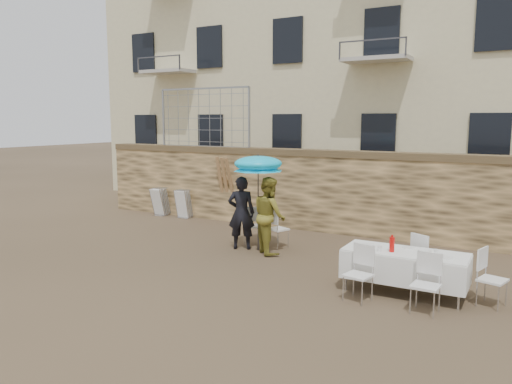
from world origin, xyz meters
The scene contains 18 objects.
ground centered at (0.00, 0.00, 0.00)m, with size 80.00×80.00×0.00m, color brown.
stone_wall centered at (0.00, 5.00, 1.10)m, with size 13.00×0.50×2.20m, color #94764A.
apartment_building centered at (0.00, 12.00, 7.50)m, with size 20.00×8.00×15.00m, color beige.
chain_link_fence centered at (-3.00, 5.00, 3.10)m, with size 3.20×0.06×1.80m, color gray, non-canonical shape.
man_suit centered at (0.00, 2.21, 0.87)m, with size 0.64×0.42×1.74m, color black.
woman_dress centered at (0.75, 2.21, 0.89)m, with size 0.86×0.67×1.77m, color gold.
umbrella centered at (0.40, 2.31, 1.99)m, with size 1.16×1.16×2.10m.
couple_chair_left centered at (0.00, 2.76, 0.48)m, with size 0.48×0.48×0.96m, color white, non-canonical shape.
couple_chair_right centered at (0.70, 2.76, 0.48)m, with size 0.48×0.48×0.96m, color white, non-canonical shape.
banquet_table centered at (4.11, 0.94, 0.73)m, with size 2.10×0.85×0.78m.
soda_bottle centered at (3.91, 0.79, 0.91)m, with size 0.09×0.09×0.26m, color red.
table_chair_front_left centered at (3.51, 0.19, 0.48)m, with size 0.48×0.48×0.96m, color white, non-canonical shape.
table_chair_front_right centered at (4.61, 0.19, 0.48)m, with size 0.48×0.48×0.96m, color white, non-canonical shape.
table_chair_back centered at (4.31, 1.74, 0.48)m, with size 0.48×0.48×0.96m, color white, non-canonical shape.
table_chair_side centered at (5.51, 1.04, 0.48)m, with size 0.48×0.48×0.96m, color white, non-canonical shape.
chair_stack_left centered at (-4.41, 4.66, 0.46)m, with size 0.46×0.47×0.92m, color white, non-canonical shape.
chair_stack_right centered at (-3.51, 4.66, 0.46)m, with size 0.46×0.40×0.92m, color white, non-canonical shape.
wood_planks centered at (-1.91, 4.73, 1.00)m, with size 0.70×0.20×2.00m, color #A37749, non-canonical shape.
Camera 1 is at (5.98, -7.74, 3.06)m, focal length 35.00 mm.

